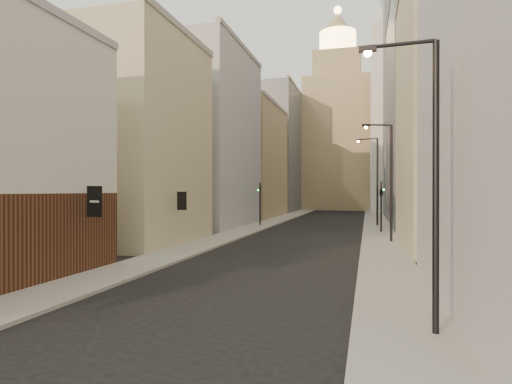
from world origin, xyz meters
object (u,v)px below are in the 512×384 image
streetlamp_far (375,176)px  white_tower (393,111)px  clock_tower (338,129)px  traffic_light_left (260,195)px  streetlamp_mid (388,175)px  traffic_light_right (381,194)px  streetlamp_near (427,168)px

streetlamp_far → white_tower: bearing=101.0°
clock_tower → traffic_light_left: size_ratio=8.98×
streetlamp_mid → traffic_light_left: size_ratio=1.86×
clock_tower → traffic_light_right: size_ratio=8.98×
clock_tower → streetlamp_mid: 62.72m
traffic_light_left → traffic_light_right: size_ratio=1.00×
clock_tower → traffic_light_left: (-5.53, -48.28, -14.07)m
clock_tower → white_tower: (11.00, -14.00, 0.97)m
streetlamp_near → streetlamp_far: bearing=94.6°
white_tower → streetlamp_near: white_tower is taller
streetlamp_mid → white_tower: bearing=65.6°
clock_tower → traffic_light_left: bearing=-96.5°
white_tower → streetlamp_far: (-3.71, -31.27, -12.81)m
traffic_light_right → traffic_light_left: bearing=-26.3°
streetlamp_mid → traffic_light_left: 18.65m
white_tower → streetlamp_far: bearing=-96.8°
streetlamp_far → traffic_light_right: 8.20m
streetlamp_far → traffic_light_left: size_ratio=2.03×
streetlamp_mid → traffic_light_right: streetlamp_mid is taller
streetlamp_near → streetlamp_mid: 22.22m
clock_tower → traffic_light_left: clock_tower is taller
clock_tower → traffic_light_left: 50.59m
streetlamp_far → traffic_light_right: size_ratio=2.03×
white_tower → streetlamp_far: size_ratio=4.09×
streetlamp_near → streetlamp_mid: size_ratio=0.90×
streetlamp_near → traffic_light_right: (-0.37, 29.98, -1.03)m
clock_tower → traffic_light_right: (7.72, -53.20, -13.89)m
streetlamp_near → traffic_light_right: bearing=94.1°
streetlamp_far → clock_tower: bearing=117.0°
streetlamp_near → streetlamp_far: (-0.80, 37.91, 1.02)m
clock_tower → streetlamp_near: 84.56m
traffic_light_left → traffic_light_right: same height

